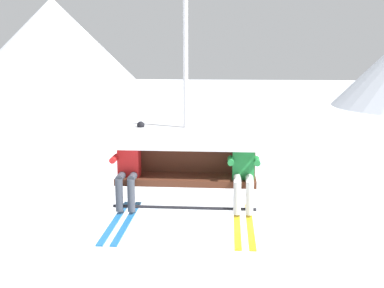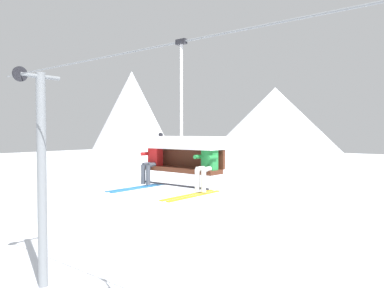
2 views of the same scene
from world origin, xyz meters
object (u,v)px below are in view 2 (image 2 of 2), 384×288
object	(u,v)px
lift_tower_near	(41,175)
skier_green	(206,163)
skier_red	(152,159)
chairlift_chair	(183,147)

from	to	relation	value
lift_tower_near	skier_green	xyz separation A→B (m)	(8.72, -0.93, 0.98)
skier_red	skier_green	size ratio (longest dim) A/B	1.00
lift_tower_near	skier_red	size ratio (longest dim) A/B	5.00
skier_green	lift_tower_near	bearing A→B (deg)	173.91
chairlift_chair	skier_red	size ratio (longest dim) A/B	2.03
lift_tower_near	chairlift_chair	bearing A→B (deg)	-5.15
skier_red	skier_green	xyz separation A→B (m)	(1.70, -0.01, -0.02)
lift_tower_near	chairlift_chair	world-z (taller)	lift_tower_near
lift_tower_near	chairlift_chair	distance (m)	8.01
lift_tower_near	chairlift_chair	size ratio (longest dim) A/B	2.46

